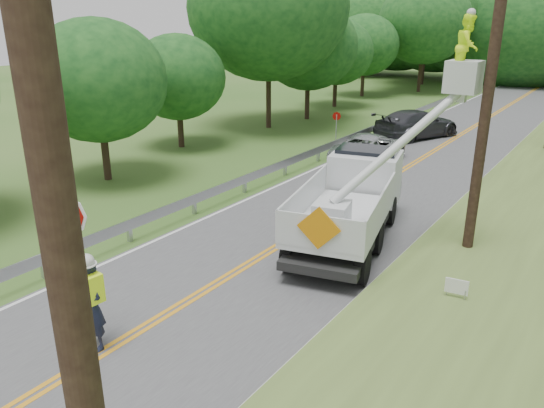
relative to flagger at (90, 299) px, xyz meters
The scene contains 12 objects.
ground 1.27m from the flagger, 45.55° to the left, with size 140.00×140.00×0.00m, color #2C591B.
road 14.34m from the flagger, 88.87° to the left, with size 7.20×96.00×0.03m.
guardrail 15.66m from the flagger, 103.81° to the left, with size 0.18×48.00×0.77m.
utility_poles 18.54m from the flagger, 73.02° to the left, with size 1.60×43.30×10.00m.
treeline_left 33.61m from the flagger, 108.11° to the left, with size 11.15×57.24×11.63m.
treeline_horizon 56.63m from the flagger, 91.23° to the left, with size 57.35×14.31×12.81m.
flagger is the anchor object (origin of this frame).
bucket_truck 9.32m from the flagger, 78.42° to the left, with size 5.06×7.28×6.79m.
suv_silver 17.52m from the flagger, 95.31° to the left, with size 2.40×5.20×1.44m, color #B8BCC0.
suv_darkgrey 24.31m from the flagger, 94.04° to the left, with size 2.27×5.59×1.62m, color #36373D.
stop_sign_permanent 18.98m from the flagger, 102.31° to the left, with size 0.43×0.17×2.10m.
yard_sign 8.43m from the flagger, 45.64° to the left, with size 0.54×0.10×0.79m.
Camera 1 is at (8.25, -6.01, 6.70)m, focal length 34.50 mm.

